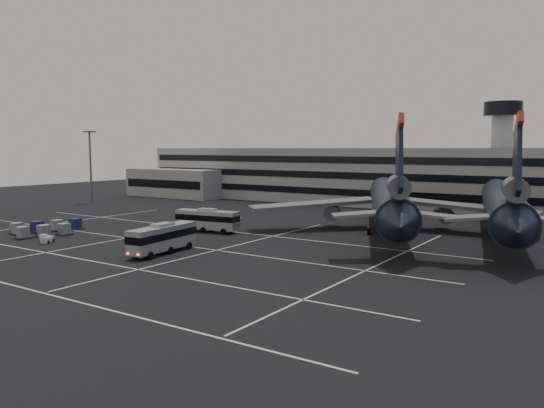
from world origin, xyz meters
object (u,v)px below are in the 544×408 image
at_px(trijet_main, 389,202).
at_px(bus_far, 207,219).
at_px(bus_near, 163,237).
at_px(tug_a, 57,227).
at_px(uld_cluster, 46,228).

height_order(trijet_main, bus_far, trijet_main).
distance_m(bus_near, tug_a, 29.20).
relative_size(trijet_main, bus_far, 4.79).
relative_size(trijet_main, tug_a, 22.04).
xyz_separation_m(trijet_main, tug_a, (-47.69, -28.50, -4.63)).
bearing_deg(bus_far, bus_near, -166.24).
relative_size(bus_near, uld_cluster, 0.88).
bearing_deg(tug_a, bus_far, 10.67).
height_order(bus_near, bus_far, bus_near).
bearing_deg(uld_cluster, tug_a, 111.64).
height_order(trijet_main, bus_near, trijet_main).
distance_m(tug_a, uld_cluster, 3.18).
bearing_deg(bus_far, trijet_main, -68.14).
distance_m(bus_far, uld_cluster, 26.30).
height_order(bus_near, tug_a, bus_near).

